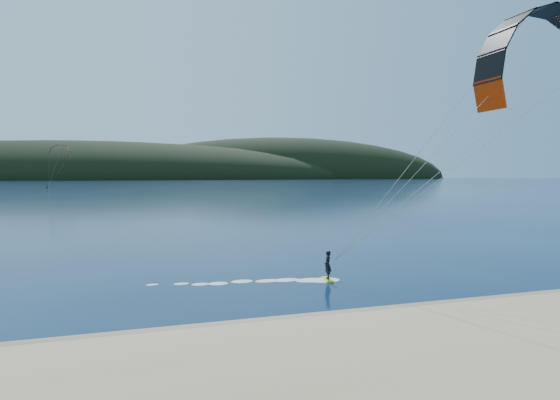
% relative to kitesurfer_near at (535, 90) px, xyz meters
% --- Properties ---
extents(ground, '(1800.00, 1800.00, 0.00)m').
position_rel_kitesurfer_near_xyz_m(ground, '(-15.13, -6.17, -10.86)').
color(ground, '#071835').
rests_on(ground, ground).
extents(wet_sand, '(220.00, 2.50, 0.10)m').
position_rel_kitesurfer_near_xyz_m(wet_sand, '(-15.13, -1.67, -10.81)').
color(wet_sand, olive).
rests_on(wet_sand, ground).
extents(headland, '(1200.00, 310.00, 140.00)m').
position_rel_kitesurfer_near_xyz_m(headland, '(-14.50, 739.11, -10.86)').
color(headland, black).
rests_on(headland, ground).
extents(kitesurfer_near, '(24.83, 9.09, 15.65)m').
position_rel_kitesurfer_near_xyz_m(kitesurfer_near, '(0.00, 0.00, 0.00)').
color(kitesurfer_near, yellow).
rests_on(kitesurfer_near, ground).
extents(kitesurfer_far, '(10.84, 7.46, 17.42)m').
position_rel_kitesurfer_near_xyz_m(kitesurfer_far, '(-47.19, 194.84, 3.62)').
color(kitesurfer_far, yellow).
rests_on(kitesurfer_far, ground).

